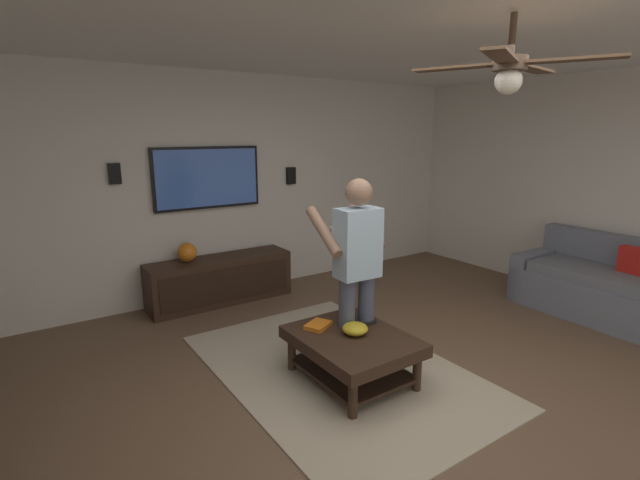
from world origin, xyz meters
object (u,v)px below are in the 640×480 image
Objects in this scene: person_standing at (356,263)px; wall_speaker_left at (291,176)px; remote_black at (369,323)px; couch at (611,290)px; media_console at (220,280)px; remote_white at (317,323)px; book at (318,325)px; wall_speaker_right at (115,174)px; coffee_table at (352,347)px; ceiling_fan at (511,69)px; bowl at (355,329)px; vase_round at (187,252)px; tv at (208,178)px.

person_standing is 2.57m from wall_speaker_left.
remote_black is (-0.09, -0.07, -0.52)m from person_standing.
couch is 1.13× the size of media_console.
remote_white is 0.68× the size of book.
wall_speaker_right is at bearing -104.06° from media_console.
remote_black is (-2.23, -0.42, 0.14)m from media_console.
coffee_table is 6.67× the size of remote_white.
person_standing is (0.18, -0.17, 0.64)m from coffee_table.
coffee_table is 2.98m from wall_speaker_left.
ceiling_fan reaches higher than coffee_table.
person_standing is at bearing 161.54° from wall_speaker_left.
media_console is 2.27m from remote_black.
media_console is 8.14× the size of bowl.
remote_black is 0.68× the size of wall_speaker_left.
media_console is 7.73× the size of vase_round.
ceiling_fan reaches higher than media_console.
wall_speaker_left is (3.12, 2.19, 1.12)m from couch.
wall_speaker_right is (2.29, 1.05, 1.15)m from book.
ceiling_fan is at bearing 170.95° from wall_speaker_left.
couch is 2.98m from remote_black.
vase_round reaches higher than bowl.
media_console is 1.04× the size of person_standing.
ceiling_fan is (-1.04, -0.17, 1.95)m from remote_black.
wall_speaker_left reaches higher than remote_black.
wall_speaker_left is 1.00× the size of wall_speaker_right.
remote_black is 0.68× the size of book.
coffee_table is 3.11m from wall_speaker_right.
vase_round is (2.01, 0.43, 0.25)m from remote_white.
wall_speaker_right is 0.19× the size of ceiling_fan.
couch is 4.72m from vase_round.
book is at bearing 32.06° from bowl.
wall_speaker_right is at bearing 24.89° from coffee_table.
book reaches higher than remote_white.
ceiling_fan is (-0.95, -0.41, 2.07)m from coffee_table.
wall_speaker_right is at bearing -90.75° from tv.
couch is 3.97m from wall_speaker_left.
book reaches higher than remote_black.
coffee_table is 6.67× the size of remote_black.
tv is 3.67m from ceiling_fan.
wall_speaker_right reaches higher than media_console.
bowl is 3.06m from wall_speaker_right.
coffee_table is at bearing 4.01° from tv.
coffee_table is 2.82m from tv.
coffee_table is at bearing -165.79° from remote_black.
book is 1.00× the size of wall_speaker_left.
book is (0.10, 0.31, -0.51)m from person_standing.
coffee_table is 0.34m from book.
ceiling_fan is at bearing 88.53° from book.
remote_black is at bearing -70.67° from coffee_table.
tv reaches higher than wall_speaker_right.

